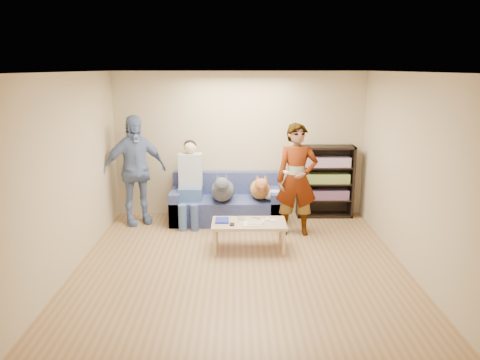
{
  "coord_description": "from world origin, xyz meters",
  "views": [
    {
      "loc": [
        -0.05,
        -5.87,
        2.65
      ],
      "look_at": [
        0.0,
        1.2,
        0.95
      ],
      "focal_mm": 35.0,
      "sensor_mm": 36.0,
      "label": 1
    }
  ],
  "objects_px": {
    "person_standing_left": "(135,170)",
    "person_standing_right": "(297,180)",
    "coffee_table": "(249,225)",
    "person_seated": "(190,180)",
    "sofa": "(226,205)",
    "bookshelf": "(325,180)",
    "camera_silver": "(241,218)",
    "dog_gray": "(223,189)",
    "dog_tan": "(260,189)",
    "notebook_blue": "(222,220)"
  },
  "relations": [
    {
      "from": "person_standing_right",
      "to": "person_seated",
      "type": "bearing_deg",
      "value": 163.08
    },
    {
      "from": "coffee_table",
      "to": "dog_tan",
      "type": "bearing_deg",
      "value": 79.54
    },
    {
      "from": "dog_gray",
      "to": "coffee_table",
      "type": "relative_size",
      "value": 1.13
    },
    {
      "from": "person_standing_right",
      "to": "coffee_table",
      "type": "xyz_separation_m",
      "value": [
        -0.78,
        -0.67,
        -0.53
      ]
    },
    {
      "from": "person_standing_right",
      "to": "person_standing_left",
      "type": "distance_m",
      "value": 2.77
    },
    {
      "from": "person_standing_left",
      "to": "camera_silver",
      "type": "xyz_separation_m",
      "value": [
        1.81,
        -1.11,
        -0.5
      ]
    },
    {
      "from": "dog_gray",
      "to": "dog_tan",
      "type": "height_order",
      "value": "dog_gray"
    },
    {
      "from": "person_standing_right",
      "to": "dog_tan",
      "type": "height_order",
      "value": "person_standing_right"
    },
    {
      "from": "dog_tan",
      "to": "dog_gray",
      "type": "bearing_deg",
      "value": -169.67
    },
    {
      "from": "person_standing_left",
      "to": "dog_gray",
      "type": "bearing_deg",
      "value": -32.14
    },
    {
      "from": "sofa",
      "to": "dog_tan",
      "type": "height_order",
      "value": "dog_tan"
    },
    {
      "from": "notebook_blue",
      "to": "bookshelf",
      "type": "distance_m",
      "value": 2.41
    },
    {
      "from": "person_standing_right",
      "to": "coffee_table",
      "type": "relative_size",
      "value": 1.65
    },
    {
      "from": "sofa",
      "to": "bookshelf",
      "type": "height_order",
      "value": "bookshelf"
    },
    {
      "from": "sofa",
      "to": "dog_tan",
      "type": "relative_size",
      "value": 1.67
    },
    {
      "from": "notebook_blue",
      "to": "camera_silver",
      "type": "height_order",
      "value": "camera_silver"
    },
    {
      "from": "sofa",
      "to": "dog_gray",
      "type": "relative_size",
      "value": 1.53
    },
    {
      "from": "dog_gray",
      "to": "bookshelf",
      "type": "distance_m",
      "value": 1.91
    },
    {
      "from": "notebook_blue",
      "to": "sofa",
      "type": "bearing_deg",
      "value": 89.09
    },
    {
      "from": "coffee_table",
      "to": "person_standing_left",
      "type": "bearing_deg",
      "value": 147.45
    },
    {
      "from": "camera_silver",
      "to": "person_seated",
      "type": "height_order",
      "value": "person_seated"
    },
    {
      "from": "notebook_blue",
      "to": "coffee_table",
      "type": "height_order",
      "value": "notebook_blue"
    },
    {
      "from": "camera_silver",
      "to": "bookshelf",
      "type": "distance_m",
      "value": 2.15
    },
    {
      "from": "person_seated",
      "to": "camera_silver",
      "type": "bearing_deg",
      "value": -52.51
    },
    {
      "from": "person_seated",
      "to": "dog_tan",
      "type": "relative_size",
      "value": 1.29
    },
    {
      "from": "person_standing_right",
      "to": "dog_gray",
      "type": "distance_m",
      "value": 1.31
    },
    {
      "from": "coffee_table",
      "to": "bookshelf",
      "type": "xyz_separation_m",
      "value": [
        1.42,
        1.61,
        0.31
      ]
    },
    {
      "from": "person_seated",
      "to": "coffee_table",
      "type": "xyz_separation_m",
      "value": [
        0.98,
        -1.25,
        -0.4
      ]
    },
    {
      "from": "person_standing_right",
      "to": "bookshelf",
      "type": "relative_size",
      "value": 1.39
    },
    {
      "from": "sofa",
      "to": "dog_tan",
      "type": "bearing_deg",
      "value": -12.41
    },
    {
      "from": "dog_gray",
      "to": "dog_tan",
      "type": "distance_m",
      "value": 0.66
    },
    {
      "from": "person_standing_left",
      "to": "bookshelf",
      "type": "xyz_separation_m",
      "value": [
        3.35,
        0.37,
        -0.27
      ]
    },
    {
      "from": "person_standing_left",
      "to": "person_standing_right",
      "type": "bearing_deg",
      "value": -39.59
    },
    {
      "from": "person_standing_right",
      "to": "coffee_table",
      "type": "distance_m",
      "value": 1.16
    },
    {
      "from": "notebook_blue",
      "to": "dog_gray",
      "type": "height_order",
      "value": "dog_gray"
    },
    {
      "from": "person_standing_left",
      "to": "notebook_blue",
      "type": "distance_m",
      "value": 2.0
    },
    {
      "from": "notebook_blue",
      "to": "camera_silver",
      "type": "distance_m",
      "value": 0.29
    },
    {
      "from": "dog_tan",
      "to": "coffee_table",
      "type": "height_order",
      "value": "dog_tan"
    },
    {
      "from": "sofa",
      "to": "bookshelf",
      "type": "xyz_separation_m",
      "value": [
        1.8,
        0.23,
        0.4
      ]
    },
    {
      "from": "camera_silver",
      "to": "sofa",
      "type": "relative_size",
      "value": 0.06
    },
    {
      "from": "sofa",
      "to": "person_seated",
      "type": "xyz_separation_m",
      "value": [
        -0.6,
        -0.13,
        0.49
      ]
    },
    {
      "from": "notebook_blue",
      "to": "dog_gray",
      "type": "relative_size",
      "value": 0.21
    },
    {
      "from": "coffee_table",
      "to": "bookshelf",
      "type": "relative_size",
      "value": 0.85
    },
    {
      "from": "sofa",
      "to": "bookshelf",
      "type": "bearing_deg",
      "value": 7.4
    },
    {
      "from": "person_standing_left",
      "to": "person_seated",
      "type": "height_order",
      "value": "person_standing_left"
    },
    {
      "from": "bookshelf",
      "to": "person_standing_left",
      "type": "bearing_deg",
      "value": -173.63
    },
    {
      "from": "notebook_blue",
      "to": "sofa",
      "type": "distance_m",
      "value": 1.33
    },
    {
      "from": "camera_silver",
      "to": "person_seated",
      "type": "relative_size",
      "value": 0.07
    },
    {
      "from": "dog_gray",
      "to": "dog_tan",
      "type": "xyz_separation_m",
      "value": [
        0.65,
        0.12,
        -0.02
      ]
    },
    {
      "from": "camera_silver",
      "to": "dog_gray",
      "type": "distance_m",
      "value": 1.06
    }
  ]
}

